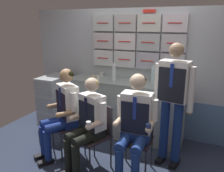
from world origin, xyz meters
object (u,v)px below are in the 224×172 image
object	(u,v)px
crew_member_left	(63,109)
water_bottle_clear	(153,74)
folding_chair_near_trolley	(138,131)
crew_member_standing	(173,95)
crew_member_center	(87,122)
espresso_cup_small	(102,74)
folding_chair_center	(97,129)
crew_member_near_trolley	(135,122)
service_trolley	(55,100)
folding_chair_left	(74,119)

from	to	relation	value
crew_member_left	water_bottle_clear	distance (m)	1.53
folding_chair_near_trolley	crew_member_standing	bearing A→B (deg)	38.05
crew_member_center	espresso_cup_small	size ratio (longest dim) A/B	17.94
folding_chair_center	folding_chair_near_trolley	bearing A→B (deg)	16.06
crew_member_near_trolley	crew_member_center	bearing A→B (deg)	-166.42
crew_member_left	crew_member_near_trolley	size ratio (longest dim) A/B	0.98
crew_member_near_trolley	espresso_cup_small	distance (m)	1.58
service_trolley	crew_member_near_trolley	distance (m)	2.02
folding_chair_left	water_bottle_clear	distance (m)	1.44
espresso_cup_small	folding_chair_left	bearing A→B (deg)	-88.35
folding_chair_left	crew_member_near_trolley	size ratio (longest dim) A/B	0.65
folding_chair_left	folding_chair_center	world-z (taller)	same
crew_member_near_trolley	folding_chair_near_trolley	bearing A→B (deg)	93.00
espresso_cup_small	folding_chair_near_trolley	bearing A→B (deg)	-44.69
folding_chair_left	crew_member_near_trolley	bearing A→B (deg)	-9.22
folding_chair_near_trolley	espresso_cup_small	xyz separation A→B (m)	(-1.02, 1.01, 0.47)
folding_chair_center	crew_member_center	xyz separation A→B (m)	(-0.06, -0.15, 0.15)
folding_chair_left	crew_member_center	bearing A→B (deg)	-36.58
crew_member_left	water_bottle_clear	bearing A→B (deg)	46.05
crew_member_near_trolley	crew_member_standing	xyz separation A→B (m)	(0.37, 0.45, 0.26)
crew_member_standing	folding_chair_near_trolley	bearing A→B (deg)	-141.95
crew_member_left	folding_chair_left	bearing A→B (deg)	56.62
service_trolley	espresso_cup_small	size ratio (longest dim) A/B	13.88
crew_member_standing	folding_chair_center	bearing A→B (deg)	-153.65
crew_member_standing	crew_member_left	bearing A→B (deg)	-163.87
service_trolley	crew_member_left	distance (m)	1.10
folding_chair_center	crew_member_standing	world-z (taller)	crew_member_standing
folding_chair_near_trolley	folding_chair_left	bearing A→B (deg)	179.70
water_bottle_clear	espresso_cup_small	size ratio (longest dim) A/B	4.05
service_trolley	crew_member_center	distance (m)	1.58
folding_chair_center	water_bottle_clear	xyz separation A→B (m)	(0.47, 1.09, 0.57)
folding_chair_near_trolley	espresso_cup_small	size ratio (longest dim) A/B	12.34
crew_member_center	water_bottle_clear	xyz separation A→B (m)	(0.53, 1.24, 0.41)
folding_chair_left	crew_member_left	xyz separation A→B (m)	(-0.09, -0.13, 0.19)
crew_member_left	espresso_cup_small	xyz separation A→B (m)	(0.06, 1.14, 0.28)
crew_member_near_trolley	service_trolley	bearing A→B (deg)	155.94
water_bottle_clear	folding_chair_near_trolley	bearing A→B (deg)	-86.68
crew_member_left	folding_chair_center	size ratio (longest dim) A/B	1.51
crew_member_left	crew_member_center	size ratio (longest dim) A/B	1.04
crew_member_center	crew_member_left	bearing A→B (deg)	160.95
folding_chair_near_trolley	espresso_cup_small	world-z (taller)	espresso_cup_small
folding_chair_near_trolley	crew_member_near_trolley	distance (m)	0.26
service_trolley	folding_chair_near_trolley	size ratio (longest dim) A/B	1.12
water_bottle_clear	espresso_cup_small	distance (m)	0.98
crew_member_near_trolley	water_bottle_clear	bearing A→B (deg)	93.27
service_trolley	crew_member_near_trolley	world-z (taller)	crew_member_near_trolley
folding_chair_left	folding_chair_near_trolley	distance (m)	1.00
folding_chair_near_trolley	crew_member_near_trolley	xyz separation A→B (m)	(0.01, -0.16, 0.20)
crew_member_center	crew_member_near_trolley	xyz separation A→B (m)	(0.59, 0.14, 0.05)
crew_member_center	crew_member_standing	bearing A→B (deg)	31.80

